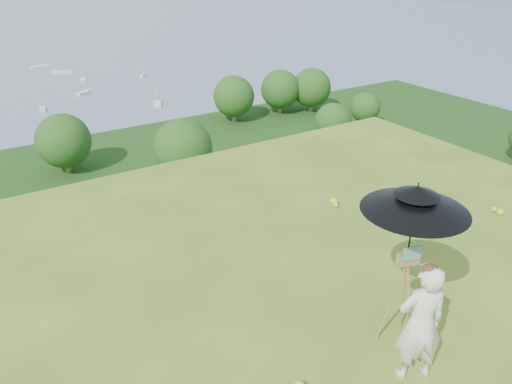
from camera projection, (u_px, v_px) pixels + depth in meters
ground at (367, 345)px, 6.36m from camera, size 14.00×14.00×0.00m
forest_slope at (67, 356)px, 45.64m from camera, size 140.00×56.00×22.00m
shoreline_tier at (13, 233)px, 79.09m from camera, size 170.00×28.00×8.00m
slope_trees at (38, 223)px, 39.51m from camera, size 110.00×50.00×6.00m
harbor_town at (3, 197)px, 76.25m from camera, size 110.00×22.00×5.00m
wildflowers at (354, 330)px, 6.52m from camera, size 10.00×10.50×0.12m
painter at (421, 324)px, 5.58m from camera, size 0.66×0.56×1.55m
field_easel at (403, 294)px, 6.15m from camera, size 0.69×0.69×1.44m
sun_umbrella at (412, 223)px, 5.75m from camera, size 1.51×1.51×1.03m
painter_cap at (431, 269)px, 5.26m from camera, size 0.28×0.30×0.10m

